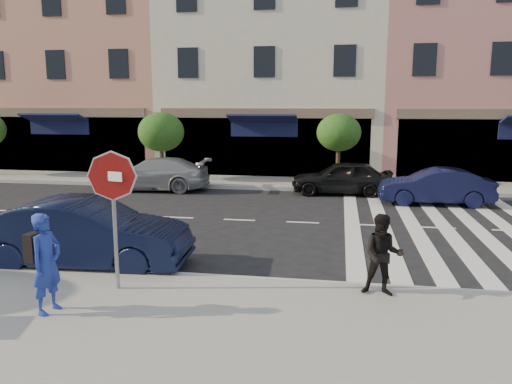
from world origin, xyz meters
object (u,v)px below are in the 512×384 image
car_near_mid (85,234)px  car_far_mid (342,177)px  photographer (47,263)px  car_far_right (435,186)px  car_far_left (154,174)px  stop_sign (113,190)px  walker (383,255)px

car_near_mid → car_far_mid: 11.59m
photographer → car_far_right: 13.99m
car_near_mid → car_far_right: size_ratio=1.17×
photographer → car_near_mid: bearing=24.8°
car_near_mid → car_far_left: bearing=9.0°
stop_sign → photographer: size_ratio=1.55×
stop_sign → car_near_mid: bearing=148.3°
car_near_mid → car_far_right: 12.45m
car_near_mid → car_far_mid: car_near_mid is taller
stop_sign → car_near_mid: (-1.45, 1.52, -1.29)m
walker → photographer: bearing=-160.0°
car_far_mid → car_near_mid: bearing=-31.5°
photographer → car_far_right: photographer is taller
car_near_mid → photographer: bearing=-167.3°
car_far_left → car_far_right: car_far_left is taller
walker → car_far_mid: 11.13m
stop_sign → photographer: 1.73m
car_far_mid → car_far_right: size_ratio=1.01×
car_far_mid → car_far_right: (3.32, -1.50, -0.03)m
car_far_mid → car_far_left: bearing=-89.6°
car_far_left → car_far_mid: 7.82m
car_far_mid → car_far_right: bearing=63.6°
car_near_mid → car_far_left: 9.99m
photographer → walker: bearing=-64.3°
car_near_mid → car_far_right: car_near_mid is taller
car_far_left → stop_sign: bearing=15.1°
car_near_mid → car_far_left: car_near_mid is taller
photographer → walker: (5.61, 1.71, -0.09)m
stop_sign → car_far_mid: size_ratio=0.66×
stop_sign → car_far_left: size_ratio=0.56×
photographer → walker: size_ratio=1.12×
walker → car_far_mid: walker is taller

